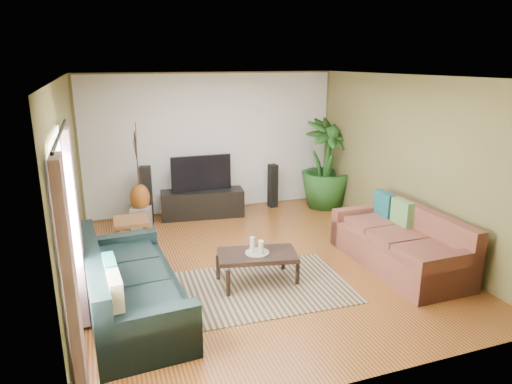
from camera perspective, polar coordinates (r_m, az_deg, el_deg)
name	(u,v)px	position (r m, az deg, el deg)	size (l,w,h in m)	color
floor	(260,263)	(6.87, 0.56, -8.88)	(5.50, 5.50, 0.00)	#965D26
ceiling	(261,77)	(6.23, 0.63, 14.24)	(5.50, 5.50, 0.00)	white
wall_back	(213,143)	(9.00, -5.44, 6.10)	(5.00, 5.00, 0.00)	olive
wall_front	(370,248)	(4.07, 14.05, -6.82)	(5.00, 5.00, 0.00)	olive
wall_left	(70,192)	(6.07, -22.19, 0.05)	(5.50, 5.50, 0.00)	olive
wall_right	(409,163)	(7.62, 18.57, 3.51)	(5.50, 5.50, 0.00)	olive
backwall_panel	(213,143)	(8.99, -5.43, 6.09)	(4.90, 4.90, 0.00)	white
window_pane	(66,232)	(4.52, -22.70, -4.61)	(1.80, 1.80, 0.00)	white
curtain_near	(72,294)	(3.93, -22.04, -11.69)	(0.08, 0.35, 2.20)	gray
curtain_far	(76,229)	(5.31, -21.53, -4.35)	(0.08, 0.35, 2.20)	gray
curtain_rod	(60,133)	(4.30, -23.33, 6.75)	(0.03, 0.03, 1.90)	black
sofa_left	(132,280)	(5.64, -15.22, -10.56)	(2.34, 1.00, 0.85)	black
sofa_right	(398,239)	(6.94, 17.38, -5.59)	(2.17, 0.98, 0.85)	brown
area_rug	(265,287)	(6.20, 1.13, -11.78)	(2.20, 1.56, 0.01)	#9E835D
coffee_table	(257,268)	(6.24, 0.17, -9.44)	(1.05, 0.57, 0.43)	black
candle_tray	(257,253)	(6.14, 0.17, -7.58)	(0.32, 0.32, 0.01)	gray
candle_tall	(252,245)	(6.11, -0.46, -6.59)	(0.07, 0.07, 0.21)	white
candle_mid	(261,247)	(6.09, 0.65, -6.91)	(0.07, 0.07, 0.16)	beige
candle_short	(261,245)	(6.19, 0.59, -6.66)	(0.07, 0.07, 0.13)	beige
tv_stand	(202,204)	(8.82, -6.71, -1.45)	(1.56, 0.47, 0.52)	black
television	(201,173)	(8.68, -6.87, 2.36)	(1.15, 0.06, 0.68)	black
speaker_left	(147,195)	(8.55, -13.51, -0.42)	(0.19, 0.21, 1.07)	black
speaker_right	(273,186)	(9.31, 2.11, 0.79)	(0.16, 0.18, 0.89)	black
potted_plant	(326,164)	(9.33, 8.75, 3.48)	(1.00, 1.00, 1.79)	#1A4416
plant_pot	(324,200)	(9.52, 8.56, -1.02)	(0.33, 0.33, 0.26)	black
pedestal	(141,217)	(8.50, -14.13, -3.02)	(0.38, 0.38, 0.38)	#969693
vase	(140,197)	(8.39, -14.30, -0.66)	(0.35, 0.35, 0.49)	#914E1A
side_table	(132,236)	(7.40, -15.23, -5.29)	(0.52, 0.52, 0.55)	brown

